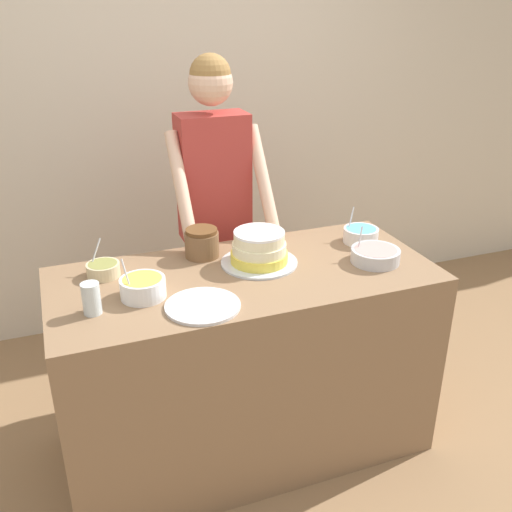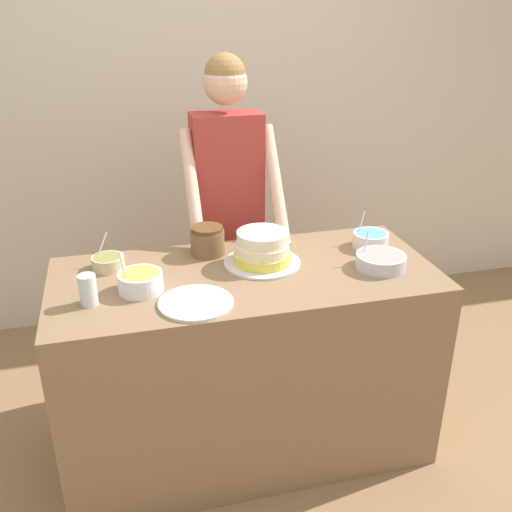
{
  "view_description": "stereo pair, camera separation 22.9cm",
  "coord_description": "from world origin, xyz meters",
  "px_view_note": "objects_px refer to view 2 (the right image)",
  "views": [
    {
      "loc": [
        -0.7,
        -1.63,
        1.92
      ],
      "look_at": [
        0.04,
        0.32,
        0.98
      ],
      "focal_mm": 40.0,
      "sensor_mm": 36.0,
      "label": 1
    },
    {
      "loc": [
        -0.48,
        -1.7,
        1.92
      ],
      "look_at": [
        0.04,
        0.32,
        0.98
      ],
      "focal_mm": 40.0,
      "sensor_mm": 36.0,
      "label": 2
    }
  ],
  "objects_px": {
    "frosting_bowl_pink": "(381,260)",
    "stoneware_jar": "(208,241)",
    "person_baker": "(228,190)",
    "drinking_glass": "(88,290)",
    "ceramic_plate": "(196,303)",
    "frosting_bowl_blue": "(371,239)",
    "frosting_bowl_yellow": "(141,281)",
    "frosting_bowl_olive": "(108,262)",
    "cake": "(262,250)"
  },
  "relations": [
    {
      "from": "cake",
      "to": "frosting_bowl_pink",
      "type": "xyz_separation_m",
      "value": [
        0.47,
        -0.16,
        -0.03
      ]
    },
    {
      "from": "frosting_bowl_pink",
      "to": "frosting_bowl_olive",
      "type": "height_order",
      "value": "frosting_bowl_olive"
    },
    {
      "from": "person_baker",
      "to": "frosting_bowl_pink",
      "type": "bearing_deg",
      "value": -52.58
    },
    {
      "from": "frosting_bowl_yellow",
      "to": "drinking_glass",
      "type": "bearing_deg",
      "value": -163.29
    },
    {
      "from": "frosting_bowl_blue",
      "to": "stoneware_jar",
      "type": "distance_m",
      "value": 0.74
    },
    {
      "from": "frosting_bowl_yellow",
      "to": "frosting_bowl_pink",
      "type": "relative_size",
      "value": 0.82
    },
    {
      "from": "frosting_bowl_olive",
      "to": "stoneware_jar",
      "type": "bearing_deg",
      "value": 6.48
    },
    {
      "from": "cake",
      "to": "frosting_bowl_yellow",
      "type": "bearing_deg",
      "value": -166.44
    },
    {
      "from": "person_baker",
      "to": "frosting_bowl_yellow",
      "type": "relative_size",
      "value": 9.88
    },
    {
      "from": "stoneware_jar",
      "to": "person_baker",
      "type": "bearing_deg",
      "value": 64.37
    },
    {
      "from": "cake",
      "to": "frosting_bowl_olive",
      "type": "xyz_separation_m",
      "value": [
        -0.64,
        0.11,
        -0.03
      ]
    },
    {
      "from": "frosting_bowl_yellow",
      "to": "frosting_bowl_blue",
      "type": "height_order",
      "value": "frosting_bowl_yellow"
    },
    {
      "from": "drinking_glass",
      "to": "person_baker",
      "type": "bearing_deg",
      "value": 45.81
    },
    {
      "from": "cake",
      "to": "frosting_bowl_olive",
      "type": "height_order",
      "value": "cake"
    },
    {
      "from": "frosting_bowl_pink",
      "to": "stoneware_jar",
      "type": "bearing_deg",
      "value": 154.64
    },
    {
      "from": "frosting_bowl_yellow",
      "to": "frosting_bowl_olive",
      "type": "height_order",
      "value": "frosting_bowl_yellow"
    },
    {
      "from": "cake",
      "to": "ceramic_plate",
      "type": "height_order",
      "value": "cake"
    },
    {
      "from": "frosting_bowl_yellow",
      "to": "stoneware_jar",
      "type": "relative_size",
      "value": 1.16
    },
    {
      "from": "cake",
      "to": "frosting_bowl_blue",
      "type": "bearing_deg",
      "value": 5.96
    },
    {
      "from": "frosting_bowl_pink",
      "to": "frosting_bowl_blue",
      "type": "bearing_deg",
      "value": 76.0
    },
    {
      "from": "cake",
      "to": "frosting_bowl_blue",
      "type": "xyz_separation_m",
      "value": [
        0.52,
        0.05,
        -0.03
      ]
    },
    {
      "from": "person_baker",
      "to": "frosting_bowl_blue",
      "type": "bearing_deg",
      "value": -38.72
    },
    {
      "from": "drinking_glass",
      "to": "frosting_bowl_blue",
      "type": "bearing_deg",
      "value": 10.88
    },
    {
      "from": "frosting_bowl_yellow",
      "to": "frosting_bowl_olive",
      "type": "distance_m",
      "value": 0.26
    },
    {
      "from": "person_baker",
      "to": "frosting_bowl_pink",
      "type": "relative_size",
      "value": 8.14
    },
    {
      "from": "frosting_bowl_pink",
      "to": "stoneware_jar",
      "type": "relative_size",
      "value": 1.4
    },
    {
      "from": "frosting_bowl_blue",
      "to": "person_baker",
      "type": "bearing_deg",
      "value": 141.28
    },
    {
      "from": "frosting_bowl_olive",
      "to": "drinking_glass",
      "type": "bearing_deg",
      "value": -104.11
    },
    {
      "from": "drinking_glass",
      "to": "ceramic_plate",
      "type": "distance_m",
      "value": 0.4
    },
    {
      "from": "person_baker",
      "to": "frosting_bowl_blue",
      "type": "distance_m",
      "value": 0.74
    },
    {
      "from": "person_baker",
      "to": "cake",
      "type": "relative_size",
      "value": 5.19
    },
    {
      "from": "frosting_bowl_yellow",
      "to": "stoneware_jar",
      "type": "bearing_deg",
      "value": 42.49
    },
    {
      "from": "cake",
      "to": "ceramic_plate",
      "type": "xyz_separation_m",
      "value": [
        -0.33,
        -0.28,
        -0.06
      ]
    },
    {
      "from": "drinking_glass",
      "to": "cake",
      "type": "bearing_deg",
      "value": 14.42
    },
    {
      "from": "ceramic_plate",
      "to": "drinking_glass",
      "type": "bearing_deg",
      "value": 165.49
    },
    {
      "from": "person_baker",
      "to": "cake",
      "type": "bearing_deg",
      "value": -85.55
    },
    {
      "from": "person_baker",
      "to": "frosting_bowl_olive",
      "type": "relative_size",
      "value": 11.81
    },
    {
      "from": "frosting_bowl_blue",
      "to": "drinking_glass",
      "type": "relative_size",
      "value": 1.36
    },
    {
      "from": "frosting_bowl_blue",
      "to": "frosting_bowl_yellow",
      "type": "bearing_deg",
      "value": -170.23
    },
    {
      "from": "person_baker",
      "to": "frosting_bowl_olive",
      "type": "height_order",
      "value": "person_baker"
    },
    {
      "from": "stoneware_jar",
      "to": "frosting_bowl_yellow",
      "type": "bearing_deg",
      "value": -137.51
    },
    {
      "from": "frosting_bowl_pink",
      "to": "stoneware_jar",
      "type": "height_order",
      "value": "frosting_bowl_pink"
    },
    {
      "from": "cake",
      "to": "ceramic_plate",
      "type": "bearing_deg",
      "value": -139.5
    },
    {
      "from": "cake",
      "to": "frosting_bowl_olive",
      "type": "relative_size",
      "value": 2.28
    },
    {
      "from": "drinking_glass",
      "to": "ceramic_plate",
      "type": "xyz_separation_m",
      "value": [
        0.38,
        -0.1,
        -0.05
      ]
    },
    {
      "from": "frosting_bowl_blue",
      "to": "stoneware_jar",
      "type": "bearing_deg",
      "value": 171.75
    },
    {
      "from": "cake",
      "to": "drinking_glass",
      "type": "relative_size",
      "value": 2.76
    },
    {
      "from": "frosting_bowl_olive",
      "to": "ceramic_plate",
      "type": "bearing_deg",
      "value": -52.02
    },
    {
      "from": "frosting_bowl_pink",
      "to": "person_baker",
      "type": "bearing_deg",
      "value": 127.42
    },
    {
      "from": "ceramic_plate",
      "to": "frosting_bowl_blue",
      "type": "bearing_deg",
      "value": 21.47
    }
  ]
}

